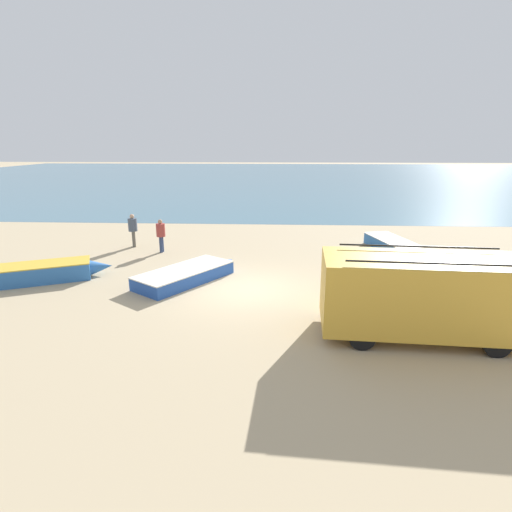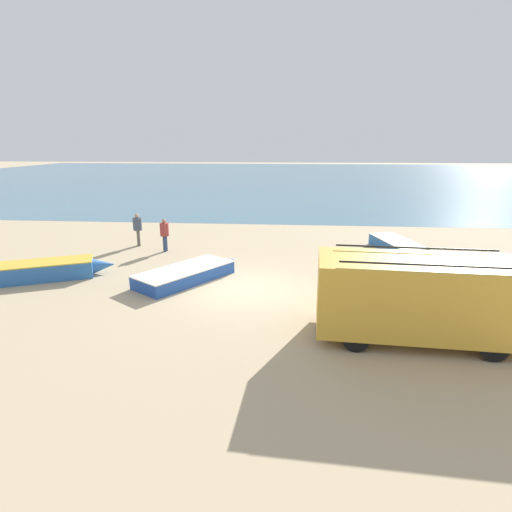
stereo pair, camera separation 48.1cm
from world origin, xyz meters
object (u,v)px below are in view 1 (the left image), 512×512
object	(u,v)px
parked_van	(423,294)
fishing_rowboat_0	(187,274)
fishing_rowboat_2	(42,272)
fisherman_1	(161,233)
fisherman_0	(133,227)
fishing_rowboat_1	(393,246)

from	to	relation	value
parked_van	fishing_rowboat_0	bearing A→B (deg)	153.77
parked_van	fishing_rowboat_0	distance (m)	8.48
fishing_rowboat_2	fisherman_1	bearing A→B (deg)	27.60
fishing_rowboat_2	fisherman_0	world-z (taller)	fisherman_0
fisherman_0	fisherman_1	xyz separation A→B (m)	(1.70, -0.98, -0.04)
parked_van	fisherman_1	size ratio (longest dim) A/B	3.39
fishing_rowboat_0	fishing_rowboat_2	size ratio (longest dim) A/B	0.96
parked_van	fishing_rowboat_0	xyz separation A→B (m)	(-7.30, 4.19, -0.97)
parked_van	fishing_rowboat_0	size ratio (longest dim) A/B	1.23
fishing_rowboat_1	fishing_rowboat_0	bearing A→B (deg)	-75.72
fishing_rowboat_0	fishing_rowboat_1	size ratio (longest dim) A/B	1.01
fisherman_0	fishing_rowboat_1	bearing A→B (deg)	-26.45
parked_van	fisherman_0	distance (m)	14.48
fishing_rowboat_1	fisherman_0	xyz separation A→B (m)	(-12.94, 0.28, 0.72)
fisherman_1	fishing_rowboat_0	bearing A→B (deg)	-56.09
fishing_rowboat_2	fisherman_0	distance (m)	5.66
fishing_rowboat_1	fisherman_0	size ratio (longest dim) A/B	2.61
fishing_rowboat_1	fishing_rowboat_2	distance (m)	15.49
fisherman_1	fishing_rowboat_1	bearing A→B (deg)	9.94
parked_van	fishing_rowboat_2	xyz separation A→B (m)	(-12.83, 3.90, -0.88)
fishing_rowboat_0	fisherman_1	distance (m)	4.65
fishing_rowboat_0	fishing_rowboat_2	world-z (taller)	fishing_rowboat_2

